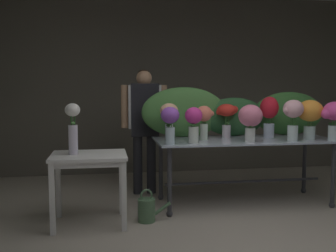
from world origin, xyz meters
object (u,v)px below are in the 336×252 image
(vase_peach_hydrangea, at_px, (169,116))
(vase_magenta_freesia, at_px, (194,122))
(vase_coral_lilies, at_px, (204,118))
(vase_sunset_dahlias, at_px, (310,114))
(vase_rosy_roses, at_px, (250,118))
(vase_blush_snapdragons, at_px, (293,115))
(vase_scarlet_ranunculus, at_px, (227,115))
(florist, at_px, (144,117))
(vase_violet_stock, at_px, (170,121))
(watering_can, at_px, (147,210))
(vase_fuchsia_tulips, at_px, (335,116))
(vase_crimson_carnations, at_px, (269,113))
(display_table_glass, at_px, (244,148))
(vase_white_roses_tall, at_px, (73,127))
(side_table_white, at_px, (89,164))

(vase_peach_hydrangea, height_order, vase_magenta_freesia, vase_peach_hydrangea)
(vase_coral_lilies, bearing_deg, vase_sunset_dahlias, -7.99)
(vase_rosy_roses, xyz_separation_m, vase_peach_hydrangea, (-0.88, 0.27, 0.02))
(vase_blush_snapdragons, xyz_separation_m, vase_scarlet_ranunculus, (-0.66, 0.38, -0.02))
(florist, distance_m, vase_scarlet_ranunculus, 1.08)
(vase_violet_stock, xyz_separation_m, watering_can, (-0.27, -0.15, -0.91))
(vase_rosy_roses, xyz_separation_m, vase_magenta_freesia, (-0.65, 0.00, -0.03))
(vase_coral_lilies, relative_size, watering_can, 1.13)
(vase_blush_snapdragons, relative_size, vase_sunset_dahlias, 1.01)
(vase_fuchsia_tulips, distance_m, watering_can, 2.36)
(vase_crimson_carnations, height_order, vase_scarlet_ranunculus, vase_crimson_carnations)
(florist, relative_size, vase_blush_snapdragons, 3.45)
(vase_peach_hydrangea, bearing_deg, vase_violet_stock, -96.85)
(vase_coral_lilies, bearing_deg, vase_violet_stock, -147.33)
(vase_magenta_freesia, relative_size, vase_fuchsia_tulips, 0.88)
(vase_rosy_roses, bearing_deg, vase_blush_snapdragons, -1.18)
(vase_coral_lilies, xyz_separation_m, vase_violet_stock, (-0.45, -0.29, 0.00))
(display_table_glass, bearing_deg, watering_can, -159.70)
(florist, xyz_separation_m, vase_fuchsia_tulips, (2.07, -0.98, 0.07))
(florist, xyz_separation_m, watering_can, (-0.09, -1.10, -0.88))
(vase_rosy_roses, height_order, vase_violet_stock, vase_rosy_roses)
(vase_blush_snapdragons, xyz_separation_m, vase_white_roses_tall, (-2.43, -0.16, -0.09))
(vase_violet_stock, bearing_deg, vase_sunset_dahlias, 3.92)
(vase_rosy_roses, height_order, vase_sunset_dahlias, vase_sunset_dahlias)
(vase_peach_hydrangea, bearing_deg, florist, 108.99)
(display_table_glass, distance_m, vase_magenta_freesia, 0.80)
(side_table_white, height_order, vase_coral_lilies, vase_coral_lilies)
(vase_blush_snapdragons, height_order, vase_rosy_roses, vase_blush_snapdragons)
(vase_scarlet_ranunculus, xyz_separation_m, watering_can, (-1.03, -0.57, -0.94))
(florist, distance_m, vase_blush_snapdragons, 1.84)
(vase_coral_lilies, distance_m, vase_peach_hydrangea, 0.41)
(vase_magenta_freesia, bearing_deg, vase_rosy_roses, -0.43)
(display_table_glass, bearing_deg, vase_sunset_dahlias, -14.22)
(florist, distance_m, watering_can, 1.41)
(display_table_glass, relative_size, vase_coral_lilies, 5.31)
(side_table_white, distance_m, vase_violet_stock, 0.96)
(florist, xyz_separation_m, vase_peach_hydrangea, (0.22, -0.63, 0.06))
(vase_blush_snapdragons, distance_m, vase_peach_hydrangea, 1.41)
(vase_blush_snapdragons, xyz_separation_m, vase_crimson_carnations, (-0.14, 0.34, 0.00))
(vase_magenta_freesia, bearing_deg, vase_fuchsia_tulips, -2.93)
(vase_coral_lilies, xyz_separation_m, vase_white_roses_tall, (-1.45, -0.41, -0.04))
(vase_rosy_roses, xyz_separation_m, vase_crimson_carnations, (0.36, 0.33, 0.04))
(florist, relative_size, vase_white_roses_tall, 3.16)
(vase_scarlet_ranunculus, xyz_separation_m, vase_white_roses_tall, (-1.77, -0.54, -0.07))
(vase_magenta_freesia, distance_m, vase_white_roses_tall, 1.28)
(vase_white_roses_tall, bearing_deg, vase_magenta_freesia, 7.78)
(display_table_glass, relative_size, vase_fuchsia_tulips, 4.71)
(display_table_glass, distance_m, vase_fuchsia_tulips, 1.08)
(vase_blush_snapdragons, xyz_separation_m, vase_peach_hydrangea, (-1.38, 0.28, -0.01))
(side_table_white, height_order, vase_white_roses_tall, vase_white_roses_tall)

